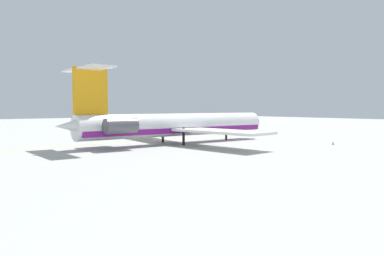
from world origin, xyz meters
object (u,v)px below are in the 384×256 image
Objects in this scene: main_jetliner at (173,125)px; ground_crew_near_nose at (176,129)px; ground_crew_near_tail at (161,129)px; safety_cone_nose at (333,143)px.

main_jetliner reaches higher than ground_crew_near_nose.
ground_crew_near_tail is at bearing 119.01° from ground_crew_near_nose.
ground_crew_near_nose reaches higher than safety_cone_nose.
safety_cone_nose is (-8.49, 42.68, -0.79)m from ground_crew_near_tail.
safety_cone_nose is (-5.25, 40.52, -0.85)m from ground_crew_near_nose.
main_jetliner reaches higher than ground_crew_near_tail.
main_jetliner is at bearing -69.39° from ground_crew_near_tail.
ground_crew_near_tail is (3.24, -2.16, -0.07)m from ground_crew_near_nose.
ground_crew_near_nose reaches higher than ground_crew_near_tail.
ground_crew_near_nose is 3.24× the size of safety_cone_nose.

